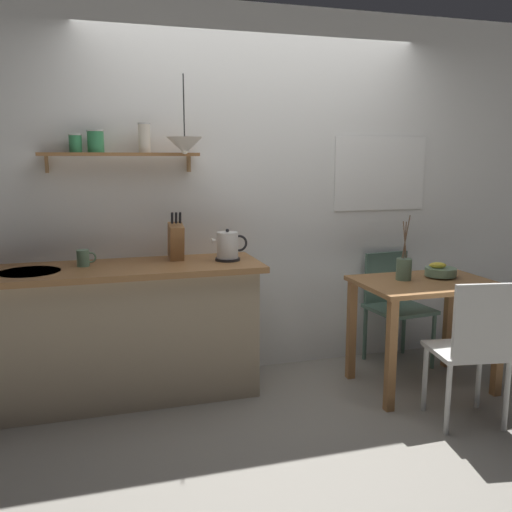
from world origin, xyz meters
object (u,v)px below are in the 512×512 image
object	(u,v)px
dining_chair_far	(394,301)
twig_vase	(404,268)
fruit_bowl	(440,271)
knife_block	(176,241)
dining_chair_near	(474,345)
electric_kettle	(228,246)
coffee_mug_by_sink	(84,258)
dining_table	(424,300)
pendant_lamp	(185,145)

from	to	relation	value
dining_chair_far	twig_vase	xyz separation A→B (m)	(-0.20, -0.44, 0.36)
fruit_bowl	knife_block	size ratio (longest dim) A/B	0.65
dining_chair_near	fruit_bowl	bearing A→B (deg)	72.02
electric_kettle	coffee_mug_by_sink	size ratio (longest dim) A/B	2.03
dining_table	fruit_bowl	bearing A→B (deg)	22.56
dining_chair_far	electric_kettle	xyz separation A→B (m)	(-1.39, -0.12, 0.52)
fruit_bowl	twig_vase	distance (m)	0.30
fruit_bowl	dining_chair_far	bearing A→B (deg)	102.28
dining_chair_near	twig_vase	world-z (taller)	twig_vase
twig_vase	electric_kettle	distance (m)	1.24
dining_table	dining_chair_near	size ratio (longest dim) A/B	1.01
twig_vase	knife_block	distance (m)	1.60
dining_chair_near	fruit_bowl	xyz separation A→B (m)	(0.22, 0.68, 0.30)
dining_chair_near	coffee_mug_by_sink	distance (m)	2.50
coffee_mug_by_sink	pendant_lamp	size ratio (longest dim) A/B	0.25
fruit_bowl	dining_table	bearing A→B (deg)	-157.44
dining_table	knife_block	world-z (taller)	knife_block
dining_chair_near	twig_vase	bearing A→B (deg)	96.21
coffee_mug_by_sink	knife_block	bearing A→B (deg)	4.13
knife_block	pendant_lamp	xyz separation A→B (m)	(0.05, -0.13, 0.64)
fruit_bowl	twig_vase	xyz separation A→B (m)	(-0.29, 0.01, 0.04)
dining_chair_near	knife_block	distance (m)	2.02
pendant_lamp	twig_vase	bearing A→B (deg)	-11.39
dining_chair_far	pendant_lamp	size ratio (longest dim) A/B	1.73
fruit_bowl	electric_kettle	bearing A→B (deg)	167.77
pendant_lamp	dining_table	bearing A→B (deg)	-13.02
coffee_mug_by_sink	dining_table	bearing A→B (deg)	-11.32
dining_table	fruit_bowl	xyz separation A→B (m)	(0.16, 0.07, 0.19)
twig_vase	knife_block	xyz separation A→B (m)	(-1.53, 0.42, 0.20)
dining_table	electric_kettle	xyz separation A→B (m)	(-1.32, 0.39, 0.38)
dining_chair_near	dining_chair_far	bearing A→B (deg)	83.72
dining_table	twig_vase	size ratio (longest dim) A/B	2.05
fruit_bowl	pendant_lamp	size ratio (longest dim) A/B	0.43
electric_kettle	pendant_lamp	size ratio (longest dim) A/B	0.50
dining_chair_near	electric_kettle	distance (m)	1.69
fruit_bowl	twig_vase	world-z (taller)	twig_vase
twig_vase	coffee_mug_by_sink	size ratio (longest dim) A/B	3.63
coffee_mug_by_sink	fruit_bowl	bearing A→B (deg)	-9.02
dining_chair_near	electric_kettle	size ratio (longest dim) A/B	3.62
dining_chair_near	electric_kettle	bearing A→B (deg)	141.68
dining_chair_far	coffee_mug_by_sink	distance (m)	2.39
dining_table	electric_kettle	size ratio (longest dim) A/B	3.67
pendant_lamp	knife_block	bearing A→B (deg)	113.01
electric_kettle	twig_vase	bearing A→B (deg)	-14.87
dining_chair_near	twig_vase	xyz separation A→B (m)	(-0.07, 0.68, 0.34)
twig_vase	coffee_mug_by_sink	bearing A→B (deg)	169.92
electric_kettle	knife_block	size ratio (longest dim) A/B	0.75
dining_chair_far	knife_block	world-z (taller)	knife_block
knife_block	pendant_lamp	size ratio (longest dim) A/B	0.67
dining_table	knife_block	size ratio (longest dim) A/B	2.76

